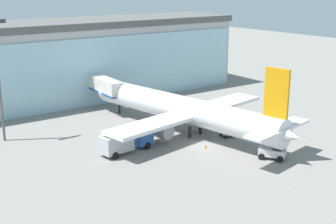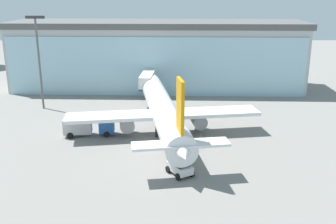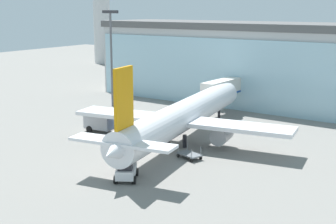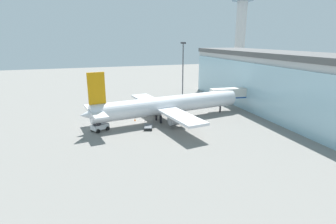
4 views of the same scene
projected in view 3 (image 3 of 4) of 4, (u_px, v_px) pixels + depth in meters
The scene contains 10 objects.
ground at pixel (149, 152), 55.90m from camera, with size 240.00×240.00×0.00m, color gray.
terminal_building at pixel (260, 64), 82.69m from camera, with size 62.71×17.67×14.30m.
jet_bridge at pixel (229, 87), 76.36m from camera, with size 3.28×13.77×5.58m.
apron_light_mast at pixel (111, 49), 79.45m from camera, with size 3.20×0.40×16.40m.
airplane at pixel (183, 116), 59.14m from camera, with size 28.66×37.40×11.35m.
catering_truck at pixel (108, 122), 64.16m from camera, with size 7.47×3.03×2.65m.
baggage_cart at pixel (189, 154), 53.26m from camera, with size 3.16×2.39×1.50m.
pushback_tug at pixel (126, 171), 46.55m from camera, with size 3.39×3.71×2.30m.
safety_cone_nose at pixel (139, 151), 55.33m from camera, with size 0.36×0.36×0.55m, color orange.
safety_cone_wingtip at pixel (100, 127), 66.22m from camera, with size 0.36×0.36×0.55m, color orange.
Camera 3 is at (30.83, -43.79, 16.89)m, focal length 50.00 mm.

